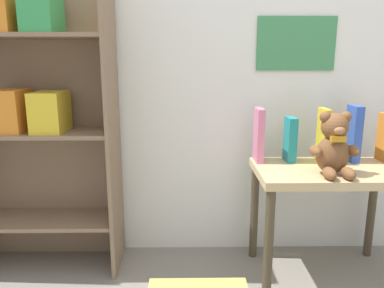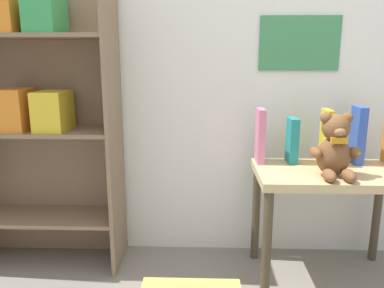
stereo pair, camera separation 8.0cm
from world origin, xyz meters
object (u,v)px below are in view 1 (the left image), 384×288
object	(u,v)px
book_standing_teal	(290,139)
book_standing_blue	(353,134)
teddy_bear	(334,146)
book_standing_yellow	(323,136)
display_table	(328,186)
bookshelf_side	(35,109)
book_standing_pink	(259,135)

from	to	relation	value
book_standing_teal	book_standing_blue	distance (m)	0.30
teddy_bear	book_standing_yellow	bearing A→B (deg)	83.14
display_table	bookshelf_side	bearing A→B (deg)	174.22
book_standing_blue	bookshelf_side	bearing A→B (deg)	-179.01
book_standing_yellow	book_standing_pink	bearing A→B (deg)	177.34
bookshelf_side	display_table	size ratio (longest dim) A/B	2.03
book_standing_yellow	book_standing_blue	distance (m)	0.15
teddy_bear	book_standing_pink	bearing A→B (deg)	142.43
bookshelf_side	book_standing_yellow	world-z (taller)	bookshelf_side
bookshelf_side	book_standing_teal	size ratio (longest dim) A/B	6.35
bookshelf_side	teddy_bear	size ratio (longest dim) A/B	5.01
display_table	book_standing_teal	size ratio (longest dim) A/B	3.12
book_standing_pink	book_standing_blue	bearing A→B (deg)	-0.71
teddy_bear	book_standing_teal	world-z (taller)	teddy_bear
bookshelf_side	book_standing_blue	xyz separation A→B (m)	(1.50, -0.01, -0.12)
teddy_bear	book_standing_teal	xyz separation A→B (m)	(-0.13, 0.21, -0.02)
display_table	teddy_bear	bearing A→B (deg)	-105.98
bookshelf_side	teddy_bear	distance (m)	1.35
book_standing_yellow	book_standing_blue	xyz separation A→B (m)	(0.15, 0.02, 0.01)
book_standing_teal	display_table	bearing A→B (deg)	-41.25
teddy_bear	book_standing_yellow	xyz separation A→B (m)	(0.02, 0.19, 0.01)
book_standing_blue	teddy_bear	bearing A→B (deg)	-128.25
teddy_bear	book_standing_blue	xyz separation A→B (m)	(0.17, 0.21, 0.01)
book_standing_teal	teddy_bear	bearing A→B (deg)	-59.37
bookshelf_side	book_standing_yellow	xyz separation A→B (m)	(1.35, -0.02, -0.12)
book_standing_pink	book_standing_yellow	world-z (taller)	same
book_standing_yellow	book_standing_blue	size ratio (longest dim) A/B	0.95
bookshelf_side	display_table	distance (m)	1.39
book_standing_teal	book_standing_blue	size ratio (longest dim) A/B	0.79
book_standing_teal	book_standing_blue	bearing A→B (deg)	-0.55
book_standing_pink	book_standing_yellow	distance (m)	0.30
bookshelf_side	teddy_bear	xyz separation A→B (m)	(1.32, -0.22, -0.13)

